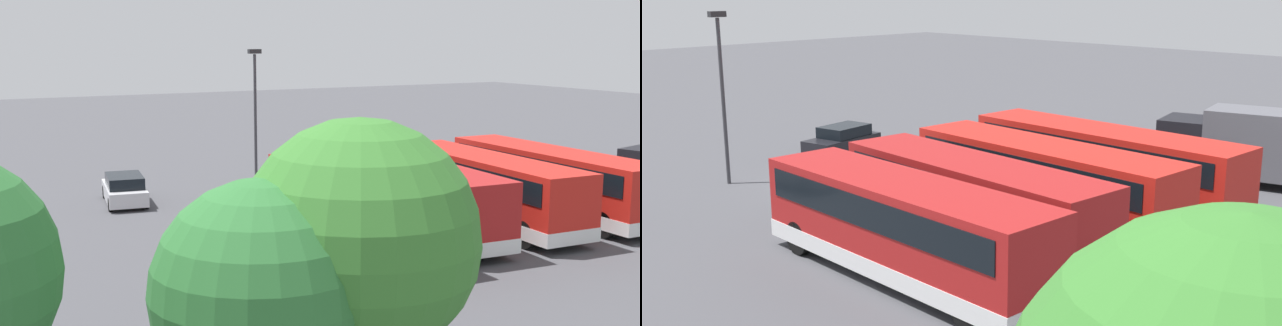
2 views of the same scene
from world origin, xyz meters
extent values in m
plane|color=#47474C|center=(0.00, 0.00, 0.00)|extent=(140.00, 140.00, 0.00)
cube|color=red|center=(-5.52, 9.98, 1.65)|extent=(2.88, 11.51, 2.60)
cube|color=silver|center=(-5.52, 9.98, 0.62)|extent=(2.92, 11.55, 0.55)
cube|color=black|center=(-5.52, 9.98, 2.25)|extent=(2.91, 10.71, 0.90)
cube|color=black|center=(-5.68, 4.23, 2.25)|extent=(2.25, 0.12, 1.10)
cylinder|color=black|center=(-4.52, 5.63, 0.55)|extent=(0.33, 1.11, 1.10)
cylinder|color=black|center=(-6.77, 5.69, 0.55)|extent=(0.33, 1.11, 1.10)
cylinder|color=black|center=(-4.27, 14.26, 0.55)|extent=(0.33, 1.11, 1.10)
cube|color=red|center=(-1.68, 10.04, 1.65)|extent=(3.05, 10.91, 2.60)
cube|color=silver|center=(-1.68, 10.04, 0.62)|extent=(3.09, 10.96, 0.55)
cube|color=black|center=(-1.68, 10.04, 2.25)|extent=(3.07, 10.12, 0.90)
cube|color=black|center=(-1.93, 4.61, 2.25)|extent=(2.25, 0.16, 1.10)
cylinder|color=black|center=(-0.74, 5.99, 0.55)|extent=(0.35, 1.11, 1.10)
cylinder|color=black|center=(-2.99, 6.09, 0.55)|extent=(0.35, 1.11, 1.10)
cylinder|color=black|center=(-0.37, 13.99, 0.55)|extent=(0.35, 1.11, 1.10)
cylinder|color=black|center=(-2.62, 14.09, 0.55)|extent=(0.35, 1.11, 1.10)
cube|color=#A51919|center=(2.02, 10.06, 1.65)|extent=(3.22, 10.54, 2.60)
cube|color=silver|center=(2.02, 10.06, 0.62)|extent=(3.27, 10.58, 0.55)
cube|color=black|center=(2.02, 10.06, 2.25)|extent=(3.23, 9.74, 0.90)
cube|color=black|center=(1.68, 4.84, 2.25)|extent=(2.25, 0.21, 1.10)
cylinder|color=black|center=(2.89, 6.19, 0.55)|extent=(0.37, 1.12, 1.10)
cylinder|color=black|center=(0.65, 6.34, 0.55)|extent=(0.37, 1.12, 1.10)
cylinder|color=black|center=(3.39, 13.77, 0.55)|extent=(0.37, 1.12, 1.10)
cylinder|color=black|center=(1.15, 13.92, 0.55)|extent=(0.37, 1.12, 1.10)
cube|color=#A51919|center=(5.23, 10.37, 1.65)|extent=(2.84, 10.70, 2.60)
cube|color=silver|center=(5.23, 10.37, 0.62)|extent=(2.88, 10.74, 0.55)
cube|color=black|center=(5.23, 10.37, 2.25)|extent=(2.88, 9.90, 0.90)
cube|color=black|center=(5.09, 5.03, 2.25)|extent=(2.25, 0.12, 1.10)
cylinder|color=black|center=(6.25, 6.43, 0.55)|extent=(0.33, 1.11, 1.10)
cylinder|color=black|center=(4.00, 6.49, 0.55)|extent=(0.33, 1.11, 1.10)
cylinder|color=black|center=(6.47, 14.26, 0.55)|extent=(0.33, 1.11, 1.10)
cylinder|color=black|center=(4.22, 14.32, 0.55)|extent=(0.33, 1.11, 1.10)
cylinder|color=black|center=(-10.77, 10.26, 0.50)|extent=(0.50, 1.04, 1.00)
cube|color=black|center=(-3.54, -4.47, 0.53)|extent=(4.25, 2.52, 0.70)
cube|color=black|center=(-3.74, -4.50, 1.15)|extent=(2.66, 2.06, 0.55)
cylinder|color=black|center=(-2.33, -3.42, 0.32)|extent=(0.67, 0.34, 0.64)
cylinder|color=black|center=(-2.03, -4.99, 0.32)|extent=(0.67, 0.34, 0.64)
cylinder|color=black|center=(-5.06, -3.94, 0.32)|extent=(0.67, 0.34, 0.64)
cylinder|color=black|center=(-4.76, -5.51, 0.32)|extent=(0.67, 0.34, 0.64)
cube|color=silver|center=(11.17, -1.39, 0.53)|extent=(2.40, 4.60, 0.70)
cube|color=black|center=(11.20, -1.20, 1.15)|extent=(2.00, 2.84, 0.55)
cylinder|color=black|center=(11.73, -3.09, 0.32)|extent=(0.31, 0.66, 0.64)
cylinder|color=black|center=(10.15, -2.86, 0.32)|extent=(0.31, 0.66, 0.64)
cylinder|color=black|center=(12.19, 0.07, 0.32)|extent=(0.31, 0.66, 0.64)
cylinder|color=black|center=(10.60, 0.30, 0.32)|extent=(0.31, 0.66, 0.64)
cylinder|color=#38383D|center=(3.44, -3.22, 3.54)|extent=(0.16, 0.16, 7.07)
cube|color=#262628|center=(3.44, -3.22, 7.22)|extent=(0.70, 0.30, 0.24)
cylinder|color=yellow|center=(-9.18, -2.67, 0.47)|extent=(0.60, 0.60, 0.95)
sphere|color=#387A2D|center=(12.95, 23.89, 4.37)|extent=(4.56, 4.56, 4.56)
sphere|color=#2D7033|center=(14.90, 23.84, 3.63)|extent=(4.05, 4.05, 4.05)
camera|label=1|loc=(20.24, 36.14, 8.14)|focal=44.11mm
camera|label=2|loc=(19.17, 26.54, 8.59)|focal=43.06mm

